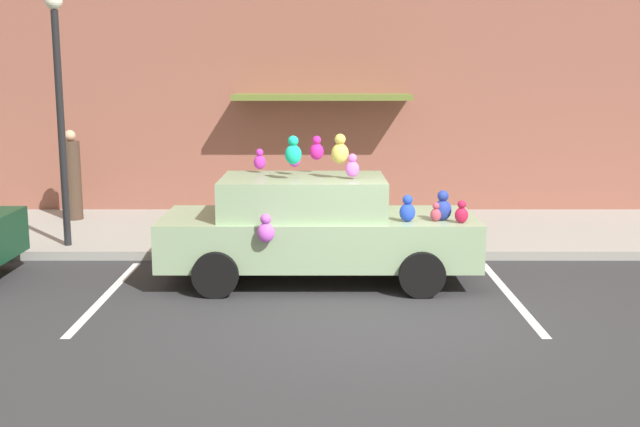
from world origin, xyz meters
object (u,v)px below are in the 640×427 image
teddy_bear_on_sidewalk (304,221)px  pedestrian_near_shopfront (74,178)px  street_lamp_post (61,95)px  plush_covered_car (316,227)px

teddy_bear_on_sidewalk → pedestrian_near_shopfront: pedestrian_near_shopfront is taller
street_lamp_post → pedestrian_near_shopfront: (-0.63, 2.37, -1.70)m
plush_covered_car → pedestrian_near_shopfront: plush_covered_car is taller
teddy_bear_on_sidewalk → plush_covered_car: bearing=-83.3°
pedestrian_near_shopfront → plush_covered_car: bearing=-40.3°
teddy_bear_on_sidewalk → street_lamp_post: (-3.98, -0.29, 2.17)m
teddy_bear_on_sidewalk → pedestrian_near_shopfront: bearing=155.7°
street_lamp_post → pedestrian_near_shopfront: bearing=104.8°
teddy_bear_on_sidewalk → pedestrian_near_shopfront: (-4.61, 2.09, 0.47)m
street_lamp_post → plush_covered_car: bearing=-22.3°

